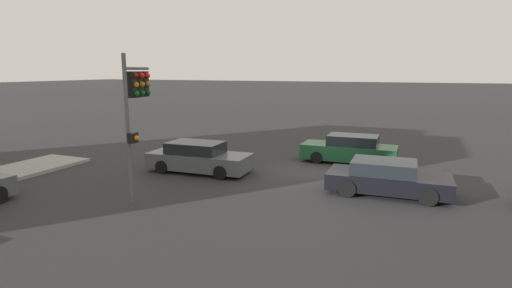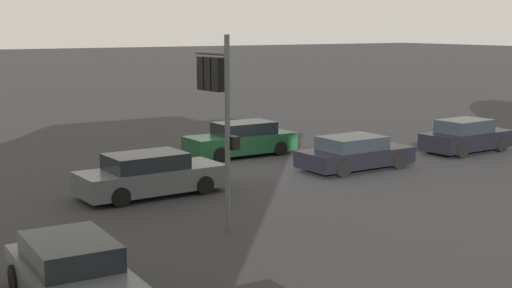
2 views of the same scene
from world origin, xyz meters
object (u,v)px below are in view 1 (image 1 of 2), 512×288
Objects in this scene: traffic_signal at (136,98)px; crossing_car_3 at (387,178)px; crossing_car_2 at (350,150)px; crossing_car_1 at (199,158)px.

traffic_signal is 9.70m from crossing_car_3.
crossing_car_3 is (-2.20, 4.79, -0.06)m from crossing_car_2.
crossing_car_1 is (0.13, -4.34, -3.05)m from traffic_signal.
crossing_car_3 is (-8.22, -4.13, -3.09)m from traffic_signal.
traffic_signal is at bearing 55.67° from crossing_car_2.
traffic_signal reaches higher than crossing_car_1.
crossing_car_1 is 1.06× the size of crossing_car_3.
crossing_car_1 is at bearing 86.24° from traffic_signal.
crossing_car_1 reaches higher than crossing_car_3.
crossing_car_1 is 8.34m from crossing_car_3.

